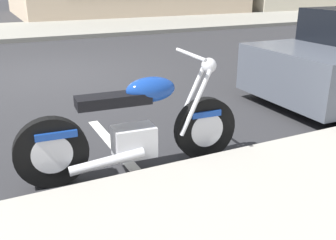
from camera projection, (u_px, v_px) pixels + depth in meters
The scene contains 4 objects.
ground_plane at pixel (52, 75), 7.58m from camera, with size 260.00×260.00×0.00m, color #28282B.
sidewalk_far_curb at pixel (277, 18), 18.56m from camera, with size 120.00×5.00×0.14m, color gray.
parking_stall_stripe at pixel (120, 153), 4.14m from camera, with size 0.12×2.20×0.01m, color silver.
parked_motorcycle at pixel (136, 129), 3.63m from camera, with size 2.19×0.62×1.13m.
Camera 1 is at (-1.19, -7.68, 1.77)m, focal length 40.73 mm.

